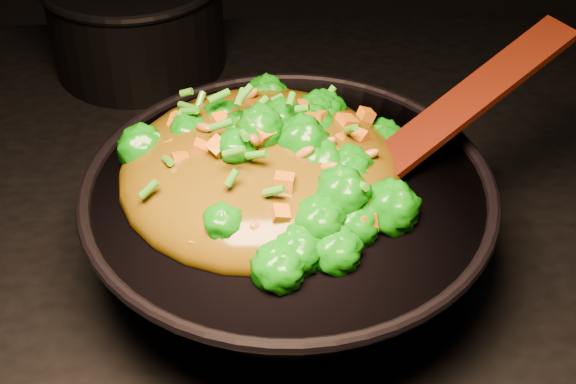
{
  "coord_description": "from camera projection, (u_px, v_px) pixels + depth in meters",
  "views": [
    {
      "loc": [
        0.08,
        -0.73,
        1.52
      ],
      "look_at": [
        0.11,
        -0.11,
        1.0
      ],
      "focal_mm": 50.0,
      "sensor_mm": 36.0,
      "label": 1
    }
  ],
  "objects": [
    {
      "name": "wok",
      "position": [
        289.0,
        229.0,
        0.83
      ],
      "size": [
        0.48,
        0.48,
        0.11
      ],
      "primitive_type": null,
      "rotation": [
        0.0,
        0.0,
        -0.2
      ],
      "color": "black",
      "rests_on": "stovetop"
    },
    {
      "name": "stir_fry",
      "position": [
        259.0,
        137.0,
        0.78
      ],
      "size": [
        0.37,
        0.37,
        0.1
      ],
      "primitive_type": null,
      "rotation": [
        0.0,
        0.0,
        0.35
      ],
      "color": "#107908",
      "rests_on": "wok"
    },
    {
      "name": "spatula",
      "position": [
        457.0,
        110.0,
        0.82
      ],
      "size": [
        0.26,
        0.17,
        0.12
      ],
      "primitive_type": "cube",
      "rotation": [
        0.0,
        -0.38,
        0.5
      ],
      "color": "#3A1206",
      "rests_on": "wok"
    },
    {
      "name": "back_pot",
      "position": [
        137.0,
        21.0,
        1.15
      ],
      "size": [
        0.28,
        0.28,
        0.14
      ],
      "primitive_type": "cylinder",
      "rotation": [
        0.0,
        0.0,
        0.13
      ],
      "color": "black",
      "rests_on": "stovetop"
    }
  ]
}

